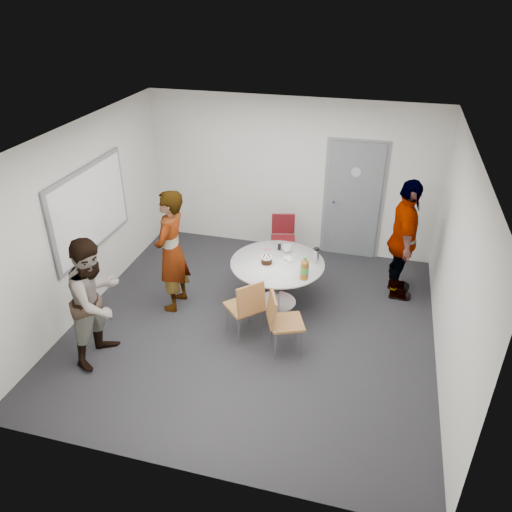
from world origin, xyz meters
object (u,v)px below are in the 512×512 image
(door, at_px, (353,201))
(chair_near_left, at_px, (247,304))
(whiteboard, at_px, (91,209))
(chair_far, at_px, (283,234))
(person_left, at_px, (96,300))
(person_right, at_px, (404,240))
(table, at_px, (280,268))
(person_main, at_px, (171,251))
(chair_near_right, at_px, (280,318))

(door, relative_size, chair_near_left, 2.35)
(whiteboard, bearing_deg, chair_far, 34.75)
(person_left, height_order, person_right, person_right)
(table, distance_m, chair_far, 1.32)
(door, height_order, whiteboard, door)
(chair_far, height_order, person_main, person_main)
(door, distance_m, person_left, 4.56)
(whiteboard, bearing_deg, table, 8.92)
(table, xyz_separation_m, person_main, (-1.50, -0.42, 0.30))
(table, height_order, person_main, person_main)
(chair_near_left, bearing_deg, door, 23.11)
(person_left, bearing_deg, chair_near_right, -65.45)
(person_main, height_order, person_right, person_right)
(chair_near_left, bearing_deg, whiteboard, 123.92)
(whiteboard, distance_m, person_main, 1.31)
(chair_near_right, bearing_deg, whiteboard, -124.35)
(table, distance_m, chair_near_right, 1.09)
(person_main, distance_m, person_left, 1.37)
(table, distance_m, person_main, 1.59)
(person_main, distance_m, person_right, 3.41)
(chair_near_left, xyz_separation_m, chair_near_right, (0.49, -0.16, -0.01))
(table, bearing_deg, door, 65.17)
(person_main, height_order, person_left, person_main)
(chair_near_left, bearing_deg, chair_far, 44.38)
(chair_near_left, relative_size, chair_near_right, 1.03)
(chair_far, bearing_deg, door, -165.54)
(chair_near_left, bearing_deg, person_left, 160.32)
(door, relative_size, chair_near_right, 2.42)
(table, relative_size, person_left, 0.80)
(chair_near_left, bearing_deg, person_right, -5.22)
(table, xyz_separation_m, chair_near_right, (0.24, -1.06, -0.10))
(whiteboard, relative_size, chair_near_left, 2.11)
(table, xyz_separation_m, chair_near_left, (-0.24, -0.90, -0.08))
(table, relative_size, person_right, 0.73)
(chair_far, relative_size, person_main, 0.47)
(chair_near_right, bearing_deg, door, 145.82)
(chair_near_left, height_order, chair_far, chair_near_left)
(whiteboard, relative_size, chair_near_right, 2.16)
(table, bearing_deg, whiteboard, -171.08)
(whiteboard, xyz_separation_m, person_main, (1.20, -0.00, -0.52))
(person_right, bearing_deg, chair_near_left, 124.52)
(whiteboard, bearing_deg, chair_near_left, -11.00)
(person_left, bearing_deg, door, -30.39)
(chair_near_right, height_order, person_right, person_right)
(table, xyz_separation_m, chair_far, (-0.22, 1.29, -0.11))
(table, xyz_separation_m, person_right, (1.71, 0.73, 0.32))
(table, distance_m, chair_near_left, 0.94)
(chair_far, bearing_deg, person_main, 40.41)
(chair_far, bearing_deg, chair_near_left, 76.43)
(chair_near_right, xyz_separation_m, chair_far, (-0.47, 2.35, -0.01))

